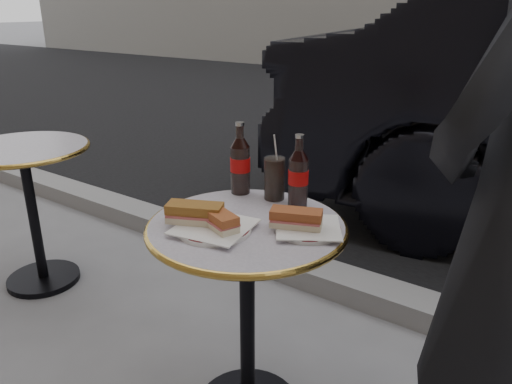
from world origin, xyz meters
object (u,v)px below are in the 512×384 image
Objects in this scene: bistro_table at (247,324)px; cola_bottle_right at (299,171)px; cola_glass at (274,178)px; cola_bottle_left at (240,158)px; plate_left at (214,229)px; plate_right at (308,229)px.

bistro_table is 0.54m from cola_bottle_right.
cola_bottle_left is at bearing -171.74° from cola_glass.
bistro_table is 4.93× the size of cola_glass.
plate_left is 0.87× the size of cola_bottle_left.
cola_bottle_left is at bearing 113.31° from plate_left.
cola_bottle_left is 1.72× the size of cola_glass.
cola_bottle_left is 0.14m from cola_glass.
cola_bottle_right reaches higher than plate_left.
cola_bottle_left is (-0.18, 0.20, 0.49)m from bistro_table.
plate_right is at bearing 35.05° from plate_left.
plate_left is at bearing -115.15° from bistro_table.
bistro_table is at bearing -161.34° from plate_right.
cola_bottle_left reaches higher than plate_left.
plate_right is at bearing -50.11° from cola_bottle_right.
plate_right is 0.40m from cola_bottle_left.
cola_bottle_left is at bearing 130.90° from bistro_table.
bistro_table is 3.72× the size of plate_right.
cola_bottle_right is (-0.13, 0.16, 0.12)m from plate_right.
bistro_table is at bearing 64.85° from plate_left.
cola_bottle_right is 1.64× the size of cola_glass.
plate_left is 0.91× the size of cola_bottle_right.
plate_left reaches higher than bistro_table.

